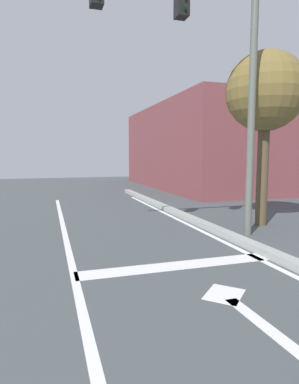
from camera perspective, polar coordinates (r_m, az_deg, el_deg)
name	(u,v)px	position (r m, az deg, el deg)	size (l,w,h in m)	color
lane_line_center	(82,310)	(4.15, -11.71, -19.44)	(0.12, 20.00, 0.01)	white
stop_bar	(177,265)	(5.52, 4.82, -12.65)	(3.30, 0.40, 0.01)	white
lane_arrow_stem	(266,326)	(3.93, 19.59, -21.23)	(0.16, 1.40, 0.01)	white
lane_arrow_head	(224,294)	(4.56, 12.90, -16.97)	(0.56, 0.44, 0.01)	white
traffic_signal_mast	(197,49)	(7.33, 8.30, 23.42)	(5.14, 0.34, 5.57)	#5E6258
roadside_tree	(265,94)	(9.02, 19.56, 15.85)	(1.98, 1.98, 4.39)	brown
building_block	(237,148)	(20.33, 15.00, 7.47)	(10.39, 11.72, 4.56)	brown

